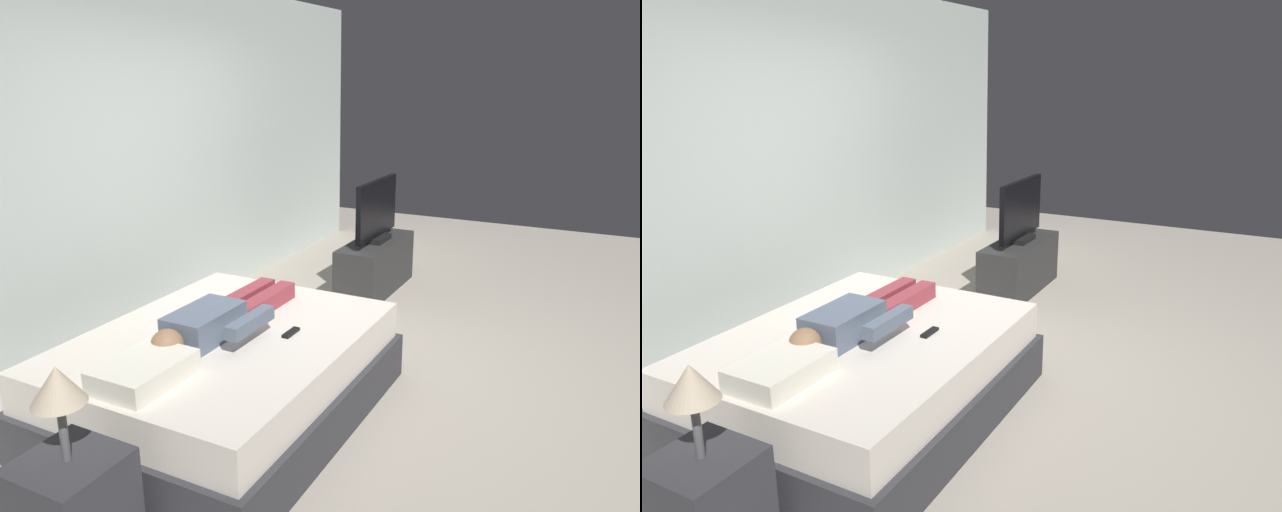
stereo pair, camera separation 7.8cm
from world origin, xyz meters
The scene contains 10 objects.
ground_plane centered at (0.00, 0.00, 0.00)m, with size 10.00×10.00×0.00m, color #ADA393.
back_wall centered at (0.40, 1.93, 1.40)m, with size 6.40×0.10×2.80m, color silver.
bed centered at (-0.97, 0.50, 0.26)m, with size 1.99×1.58×0.54m.
pillow centered at (-1.65, 0.50, 0.60)m, with size 0.48×0.34×0.12m, color silver.
person centered at (-0.94, 0.55, 0.62)m, with size 1.26×0.46×0.18m.
remote centered at (-0.79, 0.14, 0.55)m, with size 0.15×0.04×0.02m, color black.
tv_stand centered at (1.59, 0.55, 0.25)m, with size 1.10×0.40×0.50m, color #2D2D2D.
tv centered at (1.59, 0.55, 0.78)m, with size 0.88×0.20×0.59m.
nightstand centered at (-2.27, 0.36, 0.26)m, with size 0.40×0.40×0.52m, color #333338.
lamp centered at (-2.27, 0.36, 0.85)m, with size 0.22×0.22×0.42m.
Camera 2 is at (-3.68, -1.61, 2.03)m, focal length 34.31 mm.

